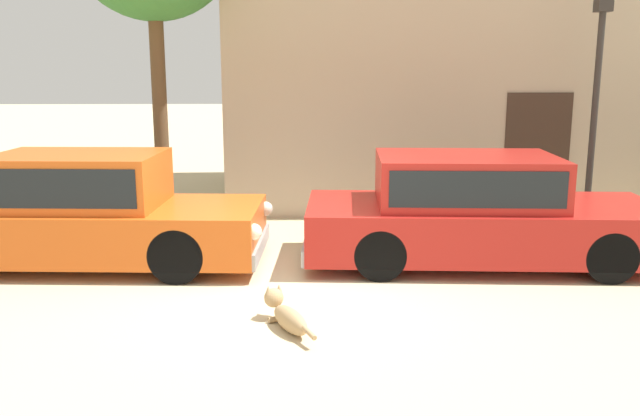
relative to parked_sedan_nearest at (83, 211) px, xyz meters
name	(u,v)px	position (x,y,z in m)	size (l,w,h in m)	color
ground_plane	(287,287)	(2.62, -1.03, -0.71)	(80.00, 80.00, 0.00)	#CCB78E
parked_sedan_nearest	(83,211)	(0.00, 0.00, 0.00)	(4.72, 1.92, 1.44)	#D15619
parked_sedan_second	(476,209)	(5.05, -0.04, 0.00)	(4.76, 2.11, 1.41)	#AD1E19
stray_dog_spotted	(286,314)	(2.64, -2.26, -0.57)	(0.54, 0.98, 0.35)	tan
street_lamp	(597,80)	(7.30, 1.76, 1.61)	(0.22, 0.22, 3.59)	#2D2B28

